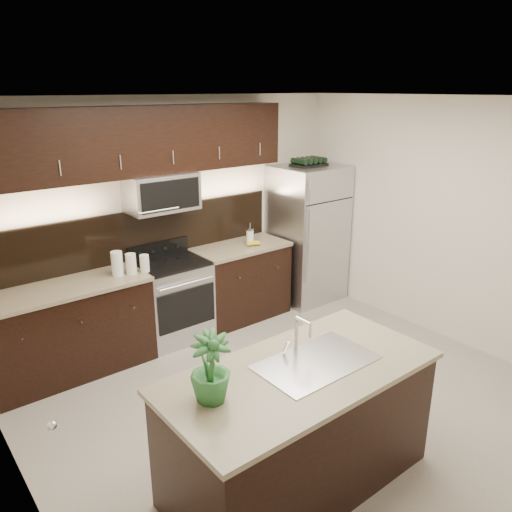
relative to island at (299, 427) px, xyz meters
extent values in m
plane|color=gray|center=(0.66, 0.84, -0.47)|extent=(4.50, 4.50, 0.00)
cube|color=beige|center=(0.66, 2.84, 0.88)|extent=(4.50, 0.02, 2.70)
cube|color=beige|center=(-1.59, 0.84, 0.88)|extent=(0.02, 4.00, 2.70)
cube|color=beige|center=(2.91, 0.84, 0.88)|extent=(0.02, 4.00, 2.70)
cube|color=white|center=(0.66, 0.84, 2.23)|extent=(4.50, 4.00, 0.02)
cube|color=silver|center=(-1.57, 0.04, 0.54)|extent=(0.04, 0.80, 2.02)
sphere|color=silver|center=(-1.54, 0.36, 0.53)|extent=(0.06, 0.06, 0.06)
cube|color=black|center=(-0.75, 2.53, -0.02)|extent=(1.57, 0.62, 0.90)
cube|color=black|center=(1.37, 2.53, -0.02)|extent=(1.16, 0.62, 0.90)
cube|color=#B2B2B7|center=(0.41, 2.53, -0.02)|extent=(0.76, 0.62, 0.90)
cube|color=black|center=(0.41, 2.53, 0.44)|extent=(0.76, 0.60, 0.03)
cube|color=tan|center=(-0.75, 2.53, 0.45)|extent=(1.59, 0.65, 0.04)
cube|color=tan|center=(1.37, 2.53, 0.45)|extent=(1.18, 0.65, 0.04)
cube|color=black|center=(0.21, 2.83, 0.75)|extent=(3.49, 0.02, 0.56)
cube|color=#B2B2B7|center=(0.41, 2.64, 1.23)|extent=(0.76, 0.40, 0.40)
cube|color=black|center=(0.21, 2.68, 1.78)|extent=(3.49, 0.33, 0.70)
cube|color=black|center=(0.00, 0.00, -0.02)|extent=(1.90, 0.90, 0.90)
cube|color=tan|center=(0.00, 0.00, 0.45)|extent=(1.96, 0.96, 0.04)
cube|color=silver|center=(0.15, 0.00, 0.47)|extent=(0.84, 0.50, 0.01)
cylinder|color=silver|center=(0.15, 0.21, 0.59)|extent=(0.03, 0.03, 0.24)
cylinder|color=silver|center=(0.15, 0.14, 0.74)|extent=(0.02, 0.14, 0.02)
cylinder|color=silver|center=(0.15, 0.07, 0.69)|extent=(0.02, 0.02, 0.10)
cube|color=#B2B2B7|center=(2.44, 2.47, 0.44)|extent=(0.88, 0.79, 1.81)
cube|color=black|center=(2.44, 2.47, 1.36)|extent=(0.45, 0.28, 0.03)
cylinder|color=black|center=(2.27, 2.47, 1.41)|extent=(0.07, 0.26, 0.07)
cylinder|color=black|center=(2.36, 2.47, 1.41)|extent=(0.07, 0.26, 0.07)
cylinder|color=black|center=(2.44, 2.47, 1.41)|extent=(0.07, 0.26, 0.07)
cylinder|color=black|center=(2.53, 2.47, 1.41)|extent=(0.07, 0.26, 0.07)
cylinder|color=black|center=(2.62, 2.47, 1.41)|extent=(0.07, 0.26, 0.07)
imported|color=#26602A|center=(-0.67, 0.09, 0.69)|extent=(0.31, 0.31, 0.45)
cylinder|color=silver|center=(-0.22, 2.48, 0.60)|extent=(0.12, 0.12, 0.26)
cylinder|color=silver|center=(-0.09, 2.45, 0.57)|extent=(0.11, 0.11, 0.21)
cylinder|color=silver|center=(0.04, 2.41, 0.56)|extent=(0.10, 0.10, 0.18)
cylinder|color=silver|center=(1.49, 2.48, 0.56)|extent=(0.09, 0.09, 0.18)
cylinder|color=silver|center=(1.49, 2.48, 0.65)|extent=(0.09, 0.09, 0.02)
cylinder|color=silver|center=(1.49, 2.48, 0.70)|extent=(0.01, 0.01, 0.07)
ellipsoid|color=gold|center=(1.45, 2.45, 0.50)|extent=(0.22, 0.20, 0.06)
camera|label=1|loc=(-2.09, -2.14, 2.30)|focal=35.00mm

